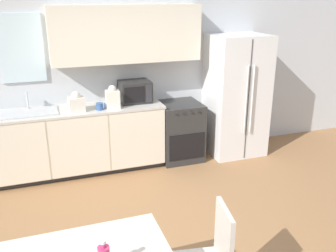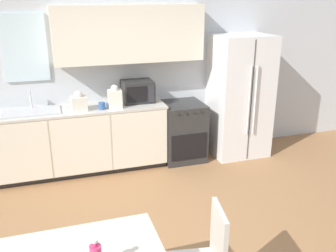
{
  "view_description": "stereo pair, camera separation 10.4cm",
  "coord_description": "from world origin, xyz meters",
  "px_view_note": "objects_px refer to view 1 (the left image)",
  "views": [
    {
      "loc": [
        -0.91,
        -3.09,
        2.42
      ],
      "look_at": [
        0.35,
        0.55,
        1.05
      ],
      "focal_mm": 40.0,
      "sensor_mm": 36.0,
      "label": 1
    },
    {
      "loc": [
        -0.81,
        -3.12,
        2.42
      ],
      "look_at": [
        0.35,
        0.55,
        1.05
      ],
      "focal_mm": 40.0,
      "sensor_mm": 36.0,
      "label": 2
    }
  ],
  "objects_px": {
    "coffee_mug": "(100,106)",
    "refrigerator": "(236,96)",
    "microwave": "(135,92)",
    "oven_range": "(179,131)"
  },
  "relations": [
    {
      "from": "coffee_mug",
      "to": "refrigerator",
      "type": "bearing_deg",
      "value": 2.37
    },
    {
      "from": "oven_range",
      "to": "refrigerator",
      "type": "relative_size",
      "value": 0.48
    },
    {
      "from": "oven_range",
      "to": "refrigerator",
      "type": "xyz_separation_m",
      "value": [
        0.92,
        -0.04,
        0.49
      ]
    },
    {
      "from": "microwave",
      "to": "coffee_mug",
      "type": "relative_size",
      "value": 3.41
    },
    {
      "from": "microwave",
      "to": "coffee_mug",
      "type": "height_order",
      "value": "microwave"
    },
    {
      "from": "refrigerator",
      "to": "microwave",
      "type": "relative_size",
      "value": 4.24
    },
    {
      "from": "coffee_mug",
      "to": "oven_range",
      "type": "bearing_deg",
      "value": 6.09
    },
    {
      "from": "oven_range",
      "to": "coffee_mug",
      "type": "distance_m",
      "value": 1.32
    },
    {
      "from": "refrigerator",
      "to": "microwave",
      "type": "xyz_separation_m",
      "value": [
        -1.57,
        0.14,
        0.16
      ]
    },
    {
      "from": "microwave",
      "to": "refrigerator",
      "type": "bearing_deg",
      "value": -5.2
    }
  ]
}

